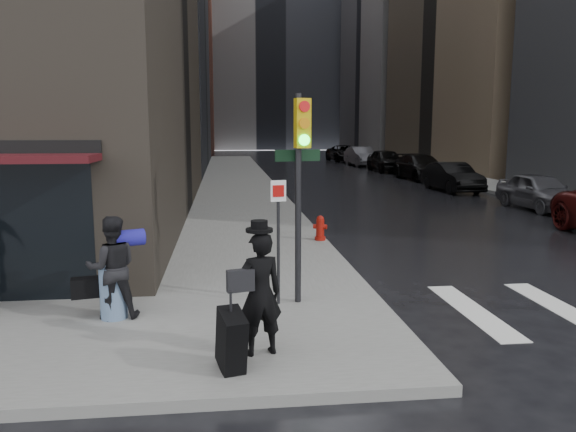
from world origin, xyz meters
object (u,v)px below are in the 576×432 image
parked_car_3 (421,167)px  parked_car_4 (386,160)px  fire_hydrant (320,229)px  parked_car_6 (344,153)px  parked_car_2 (452,177)px  parked_car_5 (361,156)px  man_jeans (112,267)px  traffic_light (298,170)px  man_overcoat (254,301)px  parked_car_1 (539,191)px

parked_car_3 → parked_car_4: parked_car_4 is taller
fire_hydrant → parked_car_3: (9.35, 18.34, 0.32)m
fire_hydrant → parked_car_6: size_ratio=0.12×
parked_car_2 → parked_car_5: size_ratio=0.91×
man_jeans → parked_car_4: man_jeans is taller
parked_car_5 → traffic_light: bearing=-109.4°
parked_car_4 → parked_car_5: bearing=91.7°
parked_car_2 → fire_hydrant: bearing=-128.7°
man_jeans → fire_hydrant: 7.24m
traffic_light → parked_car_3: 26.06m
man_overcoat → parked_car_5: size_ratio=0.38×
traffic_light → parked_car_5: traffic_light is taller
man_overcoat → parked_car_3: bearing=-128.4°
traffic_light → parked_car_4: bearing=59.0°
man_overcoat → traffic_light: size_ratio=0.52×
parked_car_1 → parked_car_2: (-0.85, 6.34, 0.01)m
traffic_light → parked_car_3: bearing=53.8°
parked_car_4 → parked_car_6: 12.68m
parked_car_3 → parked_car_5: size_ratio=1.10×
man_jeans → parked_car_2: man_jeans is taller
parked_car_1 → parked_car_2: parked_car_2 is taller
man_jeans → fire_hydrant: man_jeans is taller
man_jeans → parked_car_1: bearing=-152.7°
fire_hydrant → parked_car_1: (9.54, 5.67, 0.26)m
parked_car_2 → parked_car_4: size_ratio=0.92×
man_jeans → traffic_light: size_ratio=0.46×
parked_car_3 → man_overcoat: bearing=-117.2°
parked_car_2 → parked_car_4: parked_car_4 is taller
parked_car_4 → parked_car_5: parked_car_4 is taller
parked_car_3 → parked_car_6: size_ratio=0.97×
man_jeans → parked_car_4: size_ratio=0.34×
man_overcoat → parked_car_6: (10.87, 44.94, -0.16)m
man_overcoat → parked_car_1: (11.72, 13.26, -0.21)m
fire_hydrant → parked_car_4: bearing=69.9°
traffic_light → parked_car_3: (10.67, 23.72, -1.67)m
parked_car_3 → parked_car_4: bearing=89.6°
parked_car_5 → parked_car_3: bearing=-91.3°
fire_hydrant → parked_car_3: 20.59m
man_overcoat → parked_car_5: man_overcoat is taller
fire_hydrant → man_overcoat: bearing=-106.0°
traffic_light → parked_car_5: (10.08, 36.39, -1.65)m
parked_car_1 → parked_car_2: size_ratio=0.96×
man_jeans → man_overcoat: bearing=127.6°
parked_car_3 → traffic_light: bearing=-117.4°
traffic_light → parked_car_6: 43.91m
parked_car_4 → parked_car_5: size_ratio=0.99×
traffic_light → parked_car_1: 15.58m
man_overcoat → parked_car_1: man_overcoat is taller
fire_hydrant → parked_car_1: size_ratio=0.16×
man_overcoat → parked_car_2: (10.87, 19.60, -0.20)m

